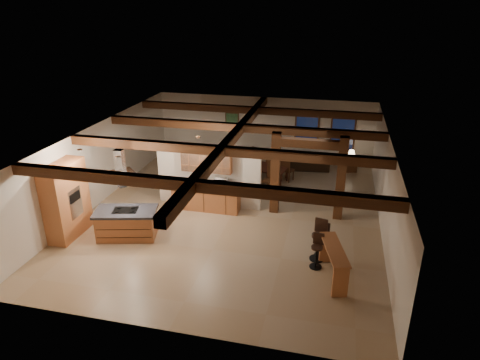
{
  "coord_description": "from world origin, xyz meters",
  "views": [
    {
      "loc": [
        3.31,
        -13.05,
        6.89
      ],
      "look_at": [
        0.15,
        0.5,
        1.08
      ],
      "focal_mm": 32.0,
      "sensor_mm": 36.0,
      "label": 1
    }
  ],
  "objects_px": {
    "kitchen_island": "(127,223)",
    "dining_table": "(264,174)",
    "bar_counter": "(334,258)",
    "sofa": "(304,162)"
  },
  "relations": [
    {
      "from": "kitchen_island",
      "to": "dining_table",
      "type": "distance_m",
      "value": 6.35
    },
    {
      "from": "dining_table",
      "to": "sofa",
      "type": "height_order",
      "value": "dining_table"
    },
    {
      "from": "dining_table",
      "to": "sofa",
      "type": "distance_m",
      "value": 2.43
    },
    {
      "from": "sofa",
      "to": "bar_counter",
      "type": "bearing_deg",
      "value": 93.09
    },
    {
      "from": "dining_table",
      "to": "bar_counter",
      "type": "relative_size",
      "value": 1.05
    },
    {
      "from": "kitchen_island",
      "to": "bar_counter",
      "type": "xyz_separation_m",
      "value": [
        6.38,
        -0.78,
        0.15
      ]
    },
    {
      "from": "dining_table",
      "to": "sofa",
      "type": "xyz_separation_m",
      "value": [
        1.47,
        1.94,
        -0.01
      ]
    },
    {
      "from": "bar_counter",
      "to": "sofa",
      "type": "bearing_deg",
      "value": 100.66
    },
    {
      "from": "sofa",
      "to": "kitchen_island",
      "type": "bearing_deg",
      "value": 48.75
    },
    {
      "from": "kitchen_island",
      "to": "sofa",
      "type": "height_order",
      "value": "kitchen_island"
    }
  ]
}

